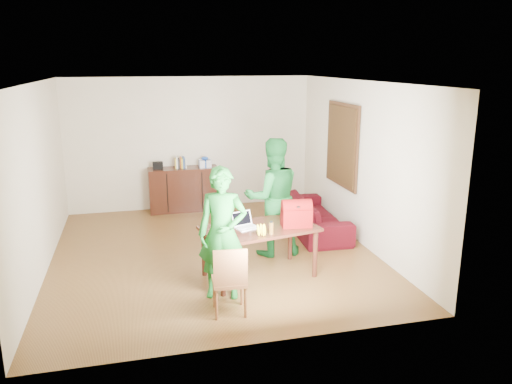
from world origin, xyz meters
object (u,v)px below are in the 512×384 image
object	(u,v)px
red_bag	(296,216)
sofa	(314,215)
chair	(229,293)
person_near	(222,233)
table	(259,233)
bottle	(271,228)
laptop	(247,225)
person_far	(273,197)

from	to	relation	value
red_bag	sofa	bearing A→B (deg)	68.58
red_bag	sofa	size ratio (longest dim) A/B	0.20
chair	sofa	bearing A→B (deg)	56.43
person_near	red_bag	bearing A→B (deg)	36.79
table	bottle	world-z (taller)	bottle
person_near	bottle	size ratio (longest dim) A/B	9.41
table	chair	bearing A→B (deg)	-134.32
sofa	red_bag	bearing A→B (deg)	155.22
person_near	sofa	distance (m)	3.05
laptop	sofa	bearing A→B (deg)	26.89
chair	person_far	size ratio (longest dim) A/B	0.48
person_far	laptop	distance (m)	1.02
laptop	red_bag	xyz separation A→B (m)	(0.70, -0.07, 0.11)
bottle	red_bag	xyz separation A→B (m)	(0.44, 0.24, 0.06)
table	chair	size ratio (longest dim) A/B	1.93
chair	laptop	distance (m)	1.18
sofa	table	bearing A→B (deg)	142.42
laptop	sofa	xyz separation A→B (m)	(1.63, 1.68, -0.48)
table	chair	world-z (taller)	chair
person_near	laptop	size ratio (longest dim) A/B	4.86
chair	person_far	xyz separation A→B (m)	(1.04, 1.77, 0.67)
bottle	red_bag	size ratio (longest dim) A/B	0.44
table	sofa	world-z (taller)	table
chair	person_near	size ratio (longest dim) A/B	0.51
bottle	person_far	bearing A→B (deg)	73.31
bottle	sofa	xyz separation A→B (m)	(1.37, 1.99, -0.53)
red_bag	bottle	bearing A→B (deg)	-144.37
person_far	table	bearing A→B (deg)	62.21
table	bottle	distance (m)	0.37
chair	red_bag	world-z (taller)	red_bag
table	red_bag	size ratio (longest dim) A/B	4.14
chair	sofa	xyz separation A→B (m)	(2.07, 2.65, 0.04)
red_bag	sofa	world-z (taller)	red_bag
chair	person_near	bearing A→B (deg)	93.21
bottle	sofa	world-z (taller)	bottle
bottle	red_bag	bearing A→B (deg)	29.08
red_bag	sofa	xyz separation A→B (m)	(0.93, 1.75, -0.59)
red_bag	person_near	bearing A→B (deg)	-153.12
chair	person_far	bearing A→B (deg)	64.00
bottle	sofa	size ratio (longest dim) A/B	0.09
person_near	person_far	bearing A→B (deg)	67.86
chair	table	bearing A→B (deg)	61.69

